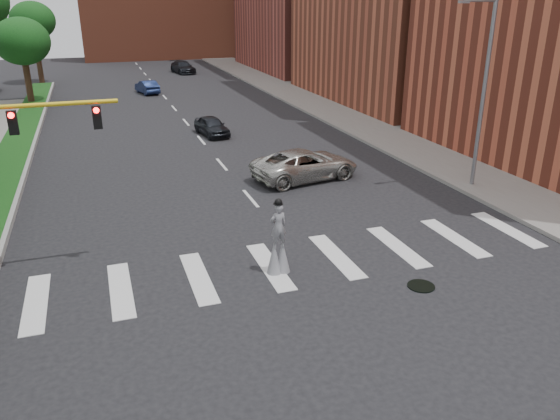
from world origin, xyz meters
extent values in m
plane|color=black|center=(0.00, 0.00, 0.00)|extent=(160.00, 160.00, 0.00)
cube|color=#113C11|center=(-11.50, 20.00, 0.12)|extent=(2.00, 60.00, 0.25)
cube|color=gray|center=(-10.45, 20.00, 0.14)|extent=(0.20, 60.00, 0.28)
cube|color=slate|center=(12.50, 25.00, 0.09)|extent=(5.00, 90.00, 0.18)
cylinder|color=black|center=(3.00, -2.00, 0.02)|extent=(0.90, 0.90, 0.04)
cylinder|color=slate|center=(11.00, 6.00, 4.50)|extent=(0.20, 0.20, 9.00)
cylinder|color=slate|center=(10.20, 6.00, 8.80)|extent=(1.80, 0.12, 0.12)
cube|color=slate|center=(9.30, 6.00, 8.75)|extent=(0.50, 0.18, 0.12)
cylinder|color=gold|center=(-8.40, 3.00, 5.80)|extent=(5.20, 0.14, 0.14)
cube|color=black|center=(-9.00, 3.00, 5.30)|extent=(0.28, 0.18, 0.75)
cylinder|color=#FF0C0C|center=(-9.00, 2.90, 5.55)|extent=(0.18, 0.06, 0.18)
cube|color=black|center=(-6.50, 3.00, 5.30)|extent=(0.28, 0.18, 0.75)
cylinder|color=#FF0C0C|center=(-6.50, 2.90, 5.55)|extent=(0.18, 0.06, 0.18)
cylinder|color=#2F1E13|center=(-0.99, 0.51, 0.47)|extent=(0.07, 0.07, 0.93)
cylinder|color=#2F1E13|center=(-1.31, 0.48, 0.47)|extent=(0.07, 0.07, 0.93)
cone|color=slate|center=(-0.99, 0.51, 0.58)|extent=(0.52, 0.52, 1.17)
cone|color=slate|center=(-1.31, 0.48, 0.58)|extent=(0.52, 0.52, 1.17)
imported|color=slate|center=(-1.15, 0.49, 1.74)|extent=(0.62, 0.44, 1.61)
sphere|color=black|center=(-1.15, 0.49, 2.60)|extent=(0.26, 0.26, 0.26)
cylinder|color=black|center=(-1.15, 0.49, 2.55)|extent=(0.34, 0.34, 0.02)
cube|color=yellow|center=(-1.16, 0.63, 2.18)|extent=(0.22, 0.05, 0.10)
imported|color=#B7B5AD|center=(3.55, 9.96, 0.79)|extent=(6.06, 3.57, 1.58)
imported|color=black|center=(1.00, 21.19, 0.65)|extent=(2.12, 4.01, 1.30)
imported|color=#16234D|center=(-1.32, 40.66, 0.65)|extent=(2.20, 4.15, 1.30)
imported|color=black|center=(4.66, 55.21, 0.73)|extent=(2.89, 5.32, 1.46)
cylinder|color=#2F1E13|center=(-11.81, 38.28, 2.11)|extent=(0.56, 0.56, 4.22)
ellipsoid|color=#113915|center=(-11.81, 38.28, 5.41)|extent=(4.76, 4.76, 4.05)
cylinder|color=#2F1E13|center=(-11.71, 51.74, 2.73)|extent=(0.56, 0.56, 5.46)
ellipsoid|color=#113915|center=(-11.71, 51.74, 6.63)|extent=(4.71, 4.71, 4.01)
camera|label=1|loc=(-6.56, -15.52, 8.92)|focal=35.00mm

